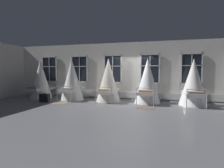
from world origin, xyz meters
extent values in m
plane|color=slate|center=(0.00, 0.00, 0.00)|extent=(28.36, 28.36, 0.00)
cube|color=silver|center=(0.00, 1.40, 1.67)|extent=(15.18, 0.10, 3.33)
cube|color=black|center=(-5.47, 1.29, 1.78)|extent=(1.12, 0.02, 1.69)
cube|color=silver|center=(-5.47, 1.29, 0.97)|extent=(1.12, 0.06, 0.07)
cube|color=silver|center=(-5.47, 1.29, 2.59)|extent=(1.12, 0.06, 0.07)
cube|color=silver|center=(-5.99, 1.29, 1.78)|extent=(0.07, 0.06, 1.69)
cube|color=silver|center=(-4.95, 1.29, 1.78)|extent=(0.07, 0.06, 1.69)
cube|color=silver|center=(-5.47, 1.29, 1.78)|extent=(0.04, 0.06, 1.69)
cube|color=silver|center=(-5.47, 1.29, 1.95)|extent=(1.12, 0.06, 0.04)
cube|color=black|center=(-3.28, 1.29, 1.78)|extent=(1.12, 0.02, 1.69)
cube|color=silver|center=(-3.28, 1.29, 0.97)|extent=(1.12, 0.06, 0.07)
cube|color=silver|center=(-3.28, 1.29, 2.59)|extent=(1.12, 0.06, 0.07)
cube|color=silver|center=(-3.80, 1.29, 1.78)|extent=(0.07, 0.06, 1.69)
cube|color=silver|center=(-2.76, 1.29, 1.78)|extent=(0.07, 0.06, 1.69)
cube|color=silver|center=(-3.28, 1.29, 1.78)|extent=(0.04, 0.06, 1.69)
cube|color=silver|center=(-3.28, 1.29, 1.95)|extent=(1.12, 0.06, 0.04)
cube|color=black|center=(-1.09, 1.29, 1.78)|extent=(1.12, 0.02, 1.69)
cube|color=silver|center=(-1.09, 1.29, 0.97)|extent=(1.12, 0.06, 0.07)
cube|color=silver|center=(-1.09, 1.29, 2.59)|extent=(1.12, 0.06, 0.07)
cube|color=silver|center=(-1.62, 1.29, 1.78)|extent=(0.07, 0.06, 1.69)
cube|color=silver|center=(-0.57, 1.29, 1.78)|extent=(0.07, 0.06, 1.69)
cube|color=silver|center=(-1.09, 1.29, 1.78)|extent=(0.04, 0.06, 1.69)
cube|color=silver|center=(-1.09, 1.29, 1.95)|extent=(1.12, 0.06, 0.04)
cube|color=black|center=(1.09, 1.29, 1.78)|extent=(1.12, 0.02, 1.69)
cube|color=silver|center=(1.09, 1.29, 0.97)|extent=(1.12, 0.06, 0.07)
cube|color=silver|center=(1.09, 1.29, 2.59)|extent=(1.12, 0.06, 0.07)
cube|color=silver|center=(0.57, 1.29, 1.78)|extent=(0.07, 0.06, 1.69)
cube|color=silver|center=(1.62, 1.29, 1.78)|extent=(0.07, 0.06, 1.69)
cube|color=silver|center=(1.09, 1.29, 1.78)|extent=(0.04, 0.06, 1.69)
cube|color=silver|center=(1.09, 1.29, 1.95)|extent=(1.12, 0.06, 0.04)
cube|color=black|center=(3.28, 1.29, 1.78)|extent=(1.12, 0.02, 1.69)
cube|color=silver|center=(3.28, 1.29, 0.97)|extent=(1.12, 0.06, 0.07)
cube|color=silver|center=(3.28, 1.29, 2.59)|extent=(1.12, 0.06, 0.07)
cube|color=silver|center=(2.76, 1.29, 1.78)|extent=(0.07, 0.06, 1.69)
cube|color=silver|center=(3.80, 1.29, 1.78)|extent=(0.07, 0.06, 1.69)
cube|color=silver|center=(3.28, 1.29, 1.78)|extent=(0.04, 0.06, 1.69)
cube|color=silver|center=(3.28, 1.29, 1.95)|extent=(1.12, 0.06, 0.04)
cube|color=silver|center=(0.00, 1.27, 0.25)|extent=(11.54, 0.10, 0.36)
cylinder|color=#9EA3A8|center=(-5.81, 1.22, 0.49)|extent=(0.04, 0.04, 0.99)
cylinder|color=#9EA3A8|center=(-4.99, 1.20, 0.49)|extent=(0.04, 0.04, 0.99)
cylinder|color=#9EA3A8|center=(-5.85, -0.59, 0.43)|extent=(0.04, 0.04, 0.86)
cylinder|color=#9EA3A8|center=(-5.04, -0.61, 0.43)|extent=(0.04, 0.04, 0.86)
cylinder|color=#9EA3A8|center=(-5.83, 0.31, 0.49)|extent=(0.08, 1.81, 0.03)
cylinder|color=#9EA3A8|center=(-5.01, 0.29, 0.49)|extent=(0.08, 1.81, 0.03)
cylinder|color=#9EA3A8|center=(-5.40, 1.21, 0.99)|extent=(0.82, 0.05, 0.03)
cylinder|color=#9EA3A8|center=(-5.44, -0.60, 0.86)|extent=(0.82, 0.05, 0.03)
cube|color=silver|center=(-5.42, 0.30, 0.56)|extent=(0.88, 1.85, 0.15)
ellipsoid|color=#B7B2A3|center=(-5.41, 0.97, 0.71)|extent=(0.64, 0.42, 0.14)
cube|color=gray|center=(-5.44, -0.34, 0.69)|extent=(0.68, 0.38, 0.10)
cone|color=white|center=(-5.42, 0.30, 1.16)|extent=(1.34, 1.34, 2.32)
cylinder|color=#9EA3A8|center=(-3.65, 1.15, 0.49)|extent=(0.04, 0.04, 0.99)
cylinder|color=#9EA3A8|center=(-2.84, 1.14, 0.49)|extent=(0.04, 0.04, 0.99)
cylinder|color=#9EA3A8|center=(-3.68, -0.66, 0.43)|extent=(0.04, 0.04, 0.86)
cylinder|color=#9EA3A8|center=(-2.86, -0.67, 0.43)|extent=(0.04, 0.04, 0.86)
cylinder|color=#9EA3A8|center=(-3.66, 0.24, 0.49)|extent=(0.05, 1.81, 0.03)
cylinder|color=#9EA3A8|center=(-2.85, 0.23, 0.49)|extent=(0.05, 1.81, 0.03)
cylinder|color=#9EA3A8|center=(-3.25, 1.14, 0.99)|extent=(0.82, 0.04, 0.03)
cylinder|color=#9EA3A8|center=(-3.27, -0.67, 0.86)|extent=(0.82, 0.04, 0.03)
cube|color=silver|center=(-3.26, 0.24, 0.56)|extent=(0.86, 1.84, 0.15)
ellipsoid|color=#B7B2A3|center=(-3.25, 0.90, 0.71)|extent=(0.63, 0.41, 0.14)
cube|color=tan|center=(-3.26, -0.41, 0.69)|extent=(0.68, 0.37, 0.10)
cone|color=white|center=(-3.26, 0.24, 1.19)|extent=(1.34, 1.34, 2.37)
cylinder|color=#9EA3A8|center=(-1.49, 1.16, 0.49)|extent=(0.04, 0.04, 0.99)
cylinder|color=#9EA3A8|center=(-0.67, 1.18, 0.49)|extent=(0.04, 0.04, 0.99)
cylinder|color=#9EA3A8|center=(-1.45, -0.65, 0.43)|extent=(0.04, 0.04, 0.86)
cylinder|color=#9EA3A8|center=(-0.64, -0.63, 0.43)|extent=(0.04, 0.04, 0.86)
cylinder|color=#9EA3A8|center=(-1.47, 0.26, 0.49)|extent=(0.07, 1.81, 0.03)
cylinder|color=#9EA3A8|center=(-0.66, 0.27, 0.49)|extent=(0.07, 1.81, 0.03)
cylinder|color=#9EA3A8|center=(-1.08, 1.17, 0.99)|extent=(0.82, 0.05, 0.03)
cylinder|color=#9EA3A8|center=(-1.05, -0.64, 0.86)|extent=(0.82, 0.05, 0.03)
cube|color=silver|center=(-1.06, 0.26, 0.56)|extent=(0.87, 1.84, 0.15)
ellipsoid|color=silver|center=(-1.08, 0.93, 0.71)|extent=(0.63, 0.41, 0.14)
cube|color=tan|center=(-1.05, -0.38, 0.69)|extent=(0.68, 0.37, 0.10)
cone|color=silver|center=(-1.06, 0.26, 1.18)|extent=(1.34, 1.34, 2.36)
cylinder|color=#9EA3A8|center=(0.66, 1.19, 0.49)|extent=(0.04, 0.04, 0.99)
cylinder|color=#9EA3A8|center=(1.48, 1.17, 0.49)|extent=(0.04, 0.04, 0.99)
cylinder|color=#9EA3A8|center=(0.62, -0.62, 0.43)|extent=(0.04, 0.04, 0.86)
cylinder|color=#9EA3A8|center=(1.43, -0.64, 0.43)|extent=(0.04, 0.04, 0.86)
cylinder|color=#9EA3A8|center=(0.64, 0.29, 0.49)|extent=(0.08, 1.81, 0.03)
cylinder|color=#9EA3A8|center=(1.46, 0.27, 0.49)|extent=(0.08, 1.81, 0.03)
cylinder|color=#9EA3A8|center=(1.07, 1.18, 0.99)|extent=(0.82, 0.05, 0.03)
cylinder|color=#9EA3A8|center=(1.03, -0.63, 0.86)|extent=(0.82, 0.05, 0.03)
cube|color=beige|center=(1.05, 0.28, 0.56)|extent=(0.88, 1.85, 0.15)
ellipsoid|color=#B7B2A3|center=(1.06, 0.94, 0.71)|extent=(0.64, 0.42, 0.14)
cube|color=gray|center=(1.03, -0.37, 0.69)|extent=(0.68, 0.38, 0.10)
cone|color=white|center=(1.05, 0.28, 1.15)|extent=(1.34, 1.34, 2.31)
cylinder|color=#9EA3A8|center=(2.80, 1.12, 0.49)|extent=(0.04, 0.04, 0.99)
cylinder|color=#9EA3A8|center=(3.62, 1.14, 0.49)|extent=(0.04, 0.04, 0.99)
cylinder|color=#9EA3A8|center=(2.85, -0.69, 0.43)|extent=(0.04, 0.04, 0.86)
cylinder|color=#9EA3A8|center=(3.66, -0.67, 0.43)|extent=(0.04, 0.04, 0.86)
cylinder|color=#9EA3A8|center=(2.82, 0.21, 0.49)|extent=(0.08, 1.81, 0.03)
cylinder|color=#9EA3A8|center=(3.64, 0.23, 0.49)|extent=(0.08, 1.81, 0.03)
cylinder|color=#9EA3A8|center=(3.21, 1.13, 0.99)|extent=(0.82, 0.05, 0.03)
cylinder|color=#9EA3A8|center=(3.25, -0.68, 0.86)|extent=(0.82, 0.05, 0.03)
cube|color=silver|center=(3.23, 0.22, 0.56)|extent=(0.88, 1.85, 0.15)
ellipsoid|color=#B7B2A3|center=(3.22, 0.89, 0.71)|extent=(0.64, 0.42, 0.14)
cube|color=gray|center=(3.25, -0.42, 0.69)|extent=(0.68, 0.38, 0.10)
cone|color=white|center=(3.23, 0.22, 1.13)|extent=(1.34, 1.34, 2.26)
cube|color=#8E7A5B|center=(-3.28, -1.04, 0.01)|extent=(0.82, 0.58, 0.01)
cube|color=brown|center=(1.09, -1.04, 0.01)|extent=(0.81, 0.57, 0.01)
cube|color=black|center=(-4.31, -0.89, 0.22)|extent=(0.57, 0.23, 0.44)
cube|color=tan|center=(-4.30, -0.79, 0.22)|extent=(0.50, 0.04, 0.03)
torus|color=black|center=(-4.31, -0.89, 0.46)|extent=(0.15, 0.15, 0.02)
camera|label=1|loc=(1.82, -9.25, 1.65)|focal=29.17mm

